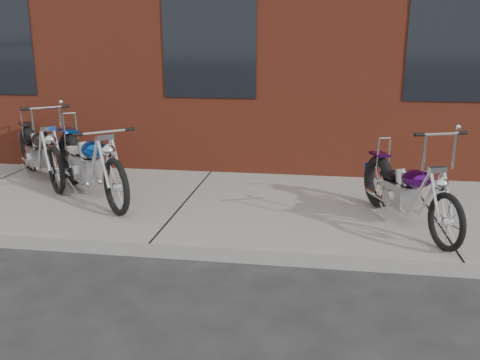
# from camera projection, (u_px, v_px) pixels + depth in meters

# --- Properties ---
(ground) EXTENTS (120.00, 120.00, 0.00)m
(ground) POSITION_uv_depth(u_px,v_px,m) (150.00, 258.00, 5.12)
(ground) COLOR #232325
(ground) RESTS_ON ground
(sidewalk) EXTENTS (22.00, 3.00, 0.15)m
(sidewalk) POSITION_uv_depth(u_px,v_px,m) (187.00, 205.00, 6.53)
(sidewalk) COLOR gray
(sidewalk) RESTS_ON ground
(chopper_purple) EXTENTS (0.82, 1.90, 1.12)m
(chopper_purple) POSITION_uv_depth(u_px,v_px,m) (406.00, 193.00, 5.55)
(chopper_purple) COLOR black
(chopper_purple) RESTS_ON sidewalk
(chopper_blue) EXTENTS (1.72, 1.77, 1.02)m
(chopper_blue) POSITION_uv_depth(u_px,v_px,m) (90.00, 165.00, 6.53)
(chopper_blue) COLOR black
(chopper_blue) RESTS_ON sidewalk
(chopper_third) EXTENTS (1.60, 1.71, 1.14)m
(chopper_third) POSITION_uv_depth(u_px,v_px,m) (40.00, 153.00, 7.36)
(chopper_third) COLOR black
(chopper_third) RESTS_ON sidewalk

